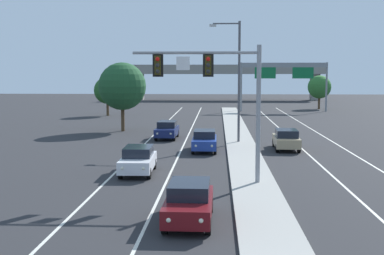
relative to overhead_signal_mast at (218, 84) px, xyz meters
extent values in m
cube|color=#9E9B93|center=(1.91, 3.22, -5.23)|extent=(2.40, 110.00, 0.15)
cube|color=silver|center=(-2.79, 10.22, -5.30)|extent=(0.14, 100.00, 0.01)
cube|color=silver|center=(6.61, 10.22, -5.30)|extent=(0.14, 100.00, 0.01)
cube|color=silver|center=(-6.09, 10.22, -5.30)|extent=(0.14, 100.00, 0.01)
cube|color=silver|center=(9.91, 10.22, -5.30)|extent=(0.14, 100.00, 0.01)
cylinder|color=gray|center=(2.11, 0.01, -1.56)|extent=(0.24, 0.24, 7.20)
cylinder|color=gray|center=(-1.18, 0.01, 1.64)|extent=(6.57, 0.16, 0.16)
cube|color=black|center=(-0.52, 0.05, 0.99)|extent=(0.56, 0.06, 1.20)
cube|color=#38330F|center=(-0.52, 0.01, 0.99)|extent=(0.32, 0.32, 1.00)
sphere|color=red|center=(-0.52, -0.16, 1.31)|extent=(0.22, 0.22, 0.22)
sphere|color=#282828|center=(-0.52, -0.16, 0.99)|extent=(0.22, 0.22, 0.22)
sphere|color=#282828|center=(-0.52, -0.16, 0.67)|extent=(0.22, 0.22, 0.22)
cube|color=black|center=(-3.15, 0.05, 0.99)|extent=(0.56, 0.06, 1.20)
cube|color=#38330F|center=(-3.15, 0.01, 0.99)|extent=(0.32, 0.32, 1.00)
sphere|color=red|center=(-3.15, -0.16, 1.31)|extent=(0.22, 0.22, 0.22)
sphere|color=#282828|center=(-3.15, -0.16, 0.99)|extent=(0.22, 0.22, 0.22)
sphere|color=#282828|center=(-3.15, -0.16, 0.67)|extent=(0.22, 0.22, 0.22)
cube|color=white|center=(-1.83, -0.01, 1.09)|extent=(0.70, 0.04, 0.70)
cylinder|color=#4C4C51|center=(1.76, 15.98, -0.16)|extent=(0.20, 0.20, 10.00)
cylinder|color=#4C4C51|center=(0.66, 15.98, 4.64)|extent=(2.20, 0.12, 0.12)
cube|color=#B7B7B2|center=(-0.44, 15.98, 4.49)|extent=(0.56, 0.28, 0.20)
cube|color=#5B0F14|center=(-1.13, -6.94, -4.64)|extent=(1.86, 4.43, 0.70)
cube|color=black|center=(-1.13, -6.72, -4.01)|extent=(1.62, 2.40, 0.56)
sphere|color=#EAE5C6|center=(-0.59, -9.12, -4.59)|extent=(0.18, 0.18, 0.18)
sphere|color=#EAE5C6|center=(-1.74, -9.11, -4.59)|extent=(0.18, 0.18, 0.18)
cylinder|color=black|center=(-0.35, -8.45, -4.99)|extent=(0.23, 0.64, 0.64)
cylinder|color=black|center=(-1.95, -8.42, -4.99)|extent=(0.23, 0.64, 0.64)
cylinder|color=black|center=(-0.31, -5.45, -4.99)|extent=(0.23, 0.64, 0.64)
cylinder|color=black|center=(-1.91, -5.42, -4.99)|extent=(0.23, 0.64, 0.64)
cube|color=silver|center=(-4.67, 2.69, -4.64)|extent=(1.91, 4.44, 0.70)
cube|color=black|center=(-4.68, 2.91, -4.01)|extent=(1.64, 2.42, 0.56)
sphere|color=#EAE5C6|center=(-4.04, 0.52, -4.59)|extent=(0.18, 0.18, 0.18)
sphere|color=#EAE5C6|center=(-5.20, 0.49, -4.59)|extent=(0.18, 0.18, 0.18)
cylinder|color=black|center=(-3.84, 1.21, -4.99)|extent=(0.24, 0.65, 0.64)
cylinder|color=black|center=(-5.44, 1.17, -4.99)|extent=(0.24, 0.65, 0.64)
cylinder|color=black|center=(-3.91, 4.21, -4.99)|extent=(0.24, 0.65, 0.64)
cylinder|color=black|center=(-5.51, 4.17, -4.99)|extent=(0.24, 0.65, 0.64)
cube|color=navy|center=(-0.99, 11.49, -4.64)|extent=(1.81, 4.40, 0.70)
cube|color=black|center=(-0.99, 11.71, -4.01)|extent=(1.59, 2.38, 0.56)
sphere|color=#EAE5C6|center=(-0.41, 9.31, -4.59)|extent=(0.18, 0.18, 0.18)
sphere|color=#EAE5C6|center=(-1.56, 9.31, -4.59)|extent=(0.18, 0.18, 0.18)
cylinder|color=black|center=(-0.19, 9.99, -4.99)|extent=(0.22, 0.64, 0.64)
cylinder|color=black|center=(-1.79, 9.99, -4.99)|extent=(0.22, 0.64, 0.64)
cylinder|color=black|center=(-0.19, 12.99, -4.99)|extent=(0.22, 0.64, 0.64)
cylinder|color=black|center=(-1.79, 12.99, -4.99)|extent=(0.22, 0.64, 0.64)
cube|color=#141E4C|center=(-4.55, 18.65, -4.64)|extent=(1.89, 4.44, 0.70)
cube|color=black|center=(-4.55, 18.87, -4.01)|extent=(1.63, 2.41, 0.56)
sphere|color=#EAE5C6|center=(-4.02, 16.46, -4.59)|extent=(0.18, 0.18, 0.18)
sphere|color=#EAE5C6|center=(-5.17, 16.48, -4.59)|extent=(0.18, 0.18, 0.18)
cylinder|color=black|center=(-3.78, 17.13, -4.99)|extent=(0.23, 0.64, 0.64)
cylinder|color=black|center=(-5.38, 17.16, -4.99)|extent=(0.23, 0.64, 0.64)
cylinder|color=black|center=(-3.72, 20.13, -4.99)|extent=(0.23, 0.64, 0.64)
cylinder|color=black|center=(-5.32, 20.16, -4.99)|extent=(0.23, 0.64, 0.64)
cube|color=tan|center=(5.29, 12.65, -4.64)|extent=(1.93, 4.45, 0.70)
cube|color=black|center=(5.28, 12.43, -4.01)|extent=(1.65, 2.42, 0.56)
sphere|color=#EAE5C6|center=(4.78, 14.85, -4.59)|extent=(0.18, 0.18, 0.18)
sphere|color=#EAE5C6|center=(5.93, 14.81, -4.59)|extent=(0.18, 0.18, 0.18)
cylinder|color=black|center=(4.53, 14.17, -4.99)|extent=(0.24, 0.65, 0.64)
cylinder|color=black|center=(6.13, 14.13, -4.99)|extent=(0.24, 0.65, 0.64)
cylinder|color=black|center=(4.45, 11.18, -4.99)|extent=(0.24, 0.65, 0.64)
cylinder|color=black|center=(6.04, 11.13, -4.99)|extent=(0.24, 0.65, 0.64)
cylinder|color=gray|center=(3.61, 52.10, -1.56)|extent=(0.28, 0.28, 7.50)
cylinder|color=gray|center=(16.61, 52.10, -1.56)|extent=(0.28, 0.28, 7.50)
cube|color=gray|center=(10.11, 52.10, 1.79)|extent=(13.00, 0.36, 0.70)
cube|color=#0F6033|center=(7.25, 51.90, 0.59)|extent=(3.20, 0.08, 1.70)
cube|color=#0F6033|center=(12.97, 51.90, 0.59)|extent=(3.20, 0.08, 1.70)
cube|color=gray|center=(1.91, 85.17, 0.89)|extent=(42.40, 6.40, 1.10)
cube|color=gray|center=(1.91, 82.17, 1.89)|extent=(42.40, 0.36, 0.90)
cube|color=gray|center=(-17.29, 85.17, -2.48)|extent=(1.80, 2.40, 5.65)
cube|color=gray|center=(21.11, 85.17, -2.48)|extent=(1.80, 2.40, 5.65)
cylinder|color=#4C3823|center=(-9.64, 24.42, -3.99)|extent=(0.36, 0.36, 2.63)
sphere|color=#1E4C28|center=(-9.64, 24.42, -0.74)|extent=(4.82, 4.82, 4.82)
cylinder|color=#4C3823|center=(-15.19, 42.85, -4.30)|extent=(0.36, 0.36, 2.02)
sphere|color=#235623|center=(-15.19, 42.85, -1.81)|extent=(3.69, 3.69, 3.69)
cylinder|color=#4C3823|center=(16.67, 57.79, -4.26)|extent=(0.36, 0.36, 2.08)
sphere|color=#2D6B2D|center=(16.67, 57.79, -1.70)|extent=(3.81, 3.81, 3.81)
camera|label=1|loc=(-0.03, -26.56, 0.60)|focal=47.53mm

